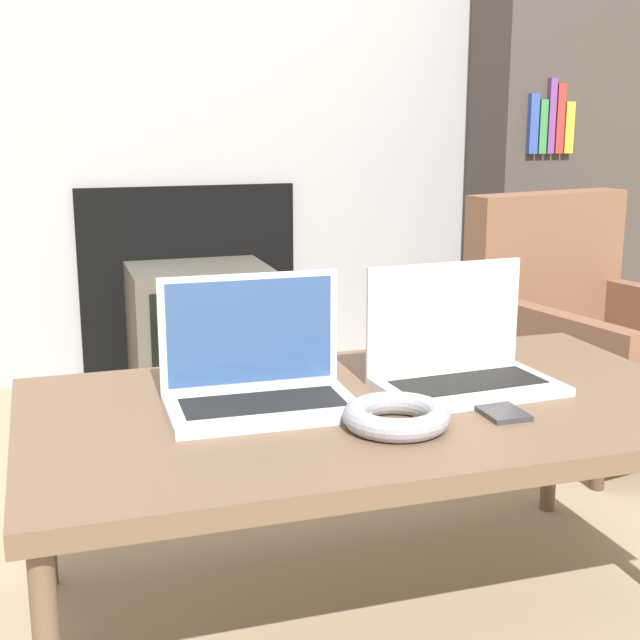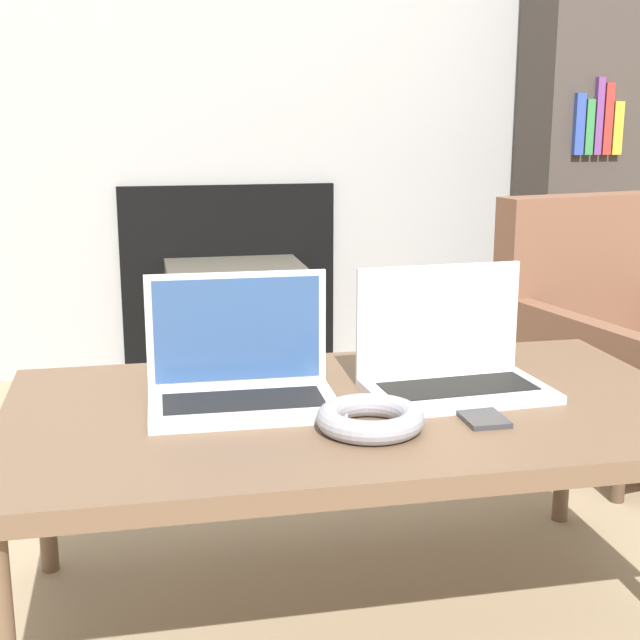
% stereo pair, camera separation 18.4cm
% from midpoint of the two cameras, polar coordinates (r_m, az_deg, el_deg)
% --- Properties ---
extents(wall_back, '(7.00, 0.08, 2.60)m').
position_cam_midpoint_polar(wall_back, '(3.23, -3.83, 19.54)').
color(wall_back, '#999999').
rests_on(wall_back, ground_plane).
extents(table, '(1.22, 0.69, 0.42)m').
position_cam_midpoint_polar(table, '(1.60, 5.53, -6.46)').
color(table, brown).
rests_on(table, ground_plane).
extents(laptop_left, '(0.33, 0.21, 0.23)m').
position_cam_midpoint_polar(laptop_left, '(1.57, -1.75, -3.55)').
color(laptop_left, silver).
rests_on(laptop_left, table).
extents(laptop_right, '(0.34, 0.23, 0.23)m').
position_cam_midpoint_polar(laptop_right, '(1.68, 11.46, -2.70)').
color(laptop_right, silver).
rests_on(laptop_right, table).
extents(headphones, '(0.18, 0.18, 0.04)m').
position_cam_midpoint_polar(headphones, '(1.46, 6.88, -6.33)').
color(headphones, gray).
rests_on(headphones, table).
extents(phone, '(0.07, 0.15, 0.01)m').
position_cam_midpoint_polar(phone, '(1.56, 13.39, -5.88)').
color(phone, '#333338').
rests_on(phone, table).
extents(tv, '(0.46, 0.38, 0.42)m').
position_cam_midpoint_polar(tv, '(3.06, -3.67, -0.38)').
color(tv, '#4C473D').
rests_on(tv, ground_plane).
extents(armchair, '(0.67, 0.77, 0.69)m').
position_cam_midpoint_polar(armchair, '(2.69, 20.45, -1.11)').
color(armchair, brown).
rests_on(armchair, ground_plane).
extents(bookshelf, '(0.61, 0.32, 1.42)m').
position_cam_midpoint_polar(bookshelf, '(3.49, 19.44, 8.93)').
color(bookshelf, '#3F3833').
rests_on(bookshelf, ground_plane).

